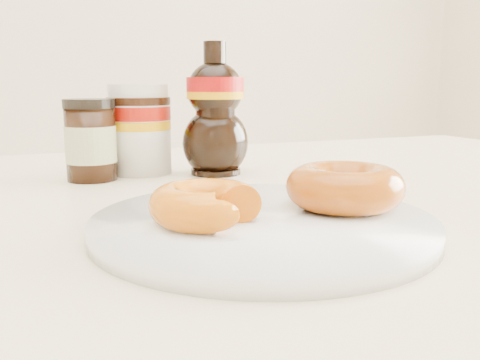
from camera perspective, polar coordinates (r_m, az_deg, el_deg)
name	(u,v)px	position (r m, az deg, el deg)	size (l,w,h in m)	color
dining_table	(222,276)	(0.58, -1.98, -10.25)	(1.40, 0.90, 0.75)	beige
plate	(263,224)	(0.43, 2.45, -4.71)	(0.28, 0.28, 0.01)	white
donut_bitten	(205,204)	(0.41, -3.70, -2.60)	(0.09, 0.09, 0.03)	#C55A0B
donut_whole	(345,187)	(0.47, 11.10, -0.71)	(0.10, 0.10, 0.04)	#9A4A09
nutella_jar	(139,126)	(0.72, -10.69, 5.71)	(0.08, 0.08, 0.12)	white
syrup_bottle	(215,109)	(0.70, -2.66, 7.57)	(0.09, 0.07, 0.17)	black
dark_jar	(91,141)	(0.68, -15.64, 4.05)	(0.06, 0.06, 0.10)	black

